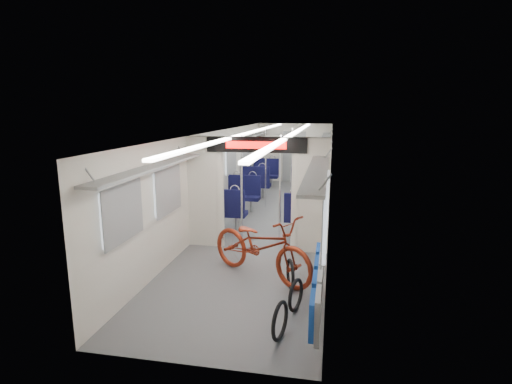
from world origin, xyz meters
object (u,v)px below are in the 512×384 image
flip_bench (318,284)px  seat_bay_near_left (236,199)px  bike_hoop_b (296,297)px  bicycle (261,246)px  stanchion_far_left (266,169)px  bike_hoop_c (290,275)px  stanchion_near_right (280,188)px  seat_bay_far_left (261,176)px  seat_bay_near_right (308,203)px  stanchion_near_left (242,189)px  seat_bay_far_right (314,181)px  bike_hoop_a (280,323)px  stanchion_far_right (291,168)px

flip_bench → seat_bay_near_left: 5.36m
flip_bench → bike_hoop_b: size_ratio=4.38×
bicycle → stanchion_far_left: (-0.76, 5.00, 0.58)m
seat_bay_near_left → flip_bench: bearing=-64.7°
bike_hoop_b → seat_bay_near_left: 4.95m
stanchion_far_left → bike_hoop_b: bearing=-76.6°
bike_hoop_b → bike_hoop_c: size_ratio=0.97×
bike_hoop_b → stanchion_near_right: stanchion_near_right is taller
bicycle → seat_bay_far_left: 7.29m
bike_hoop_b → seat_bay_far_left: (-1.97, 8.25, 0.36)m
seat_bay_near_left → seat_bay_near_right: seat_bay_near_right is taller
seat_bay_far_left → stanchion_near_left: size_ratio=1.00×
bicycle → seat_bay_far_right: size_ratio=1.02×
bike_hoop_c → bicycle: bearing=146.3°
bicycle → stanchion_near_left: 2.10m
bike_hoop_a → stanchion_near_right: bearing=97.6°
seat_bay_far_left → stanchion_near_left: (0.52, -5.32, 0.58)m
stanchion_near_right → bike_hoop_a: bearing=-82.4°
bike_hoop_a → bike_hoop_b: (0.13, 0.77, -0.01)m
bike_hoop_a → seat_bay_far_right: seat_bay_far_right is taller
stanchion_far_left → bicycle: bearing=-81.4°
seat_bay_near_left → stanchion_near_right: 1.96m
bicycle → stanchion_near_left: bearing=53.3°
stanchion_near_right → seat_bay_far_left: bearing=104.7°
seat_bay_near_left → stanchion_far_left: size_ratio=0.95×
seat_bay_far_left → stanchion_far_left: 2.32m
seat_bay_near_left → stanchion_far_left: 1.73m
seat_bay_near_right → stanchion_far_right: bearing=107.4°
bike_hoop_a → stanchion_far_right: (-0.60, 7.14, 0.92)m
bicycle → seat_bay_near_left: (-1.28, 3.46, -0.01)m
seat_bay_near_right → stanchion_far_right: (-0.62, 1.99, 0.59)m
bike_hoop_c → seat_bay_near_left: (-1.82, 3.82, 0.33)m
bicycle → stanchion_far_left: 5.09m
seat_bay_far_left → stanchion_far_left: (0.53, -2.18, 0.58)m
flip_bench → stanchion_far_right: (-1.04, 6.69, 0.57)m
bike_hoop_a → seat_bay_far_right: 8.41m
flip_bench → seat_bay_far_left: size_ratio=0.92×
stanchion_far_left → stanchion_far_right: (0.72, 0.30, 0.00)m
flip_bench → bike_hoop_c: bearing=114.5°
bike_hoop_c → bike_hoop_b: bearing=-77.9°
seat_bay_near_right → stanchion_far_left: size_ratio=0.96×
seat_bay_far_left → stanchion_far_left: size_ratio=1.00×
bike_hoop_b → stanchion_near_left: stanchion_near_left is taller
seat_bay_near_right → bike_hoop_c: bearing=-90.8°
seat_bay_near_right → stanchion_far_left: bearing=128.6°
seat_bay_near_right → stanchion_near_right: size_ratio=0.96×
bicycle → bike_hoop_a: size_ratio=4.21×
seat_bay_near_left → seat_bay_far_right: size_ratio=1.03×
stanchion_far_left → stanchion_far_right: 0.78m
stanchion_far_right → stanchion_near_left: bearing=-101.9°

